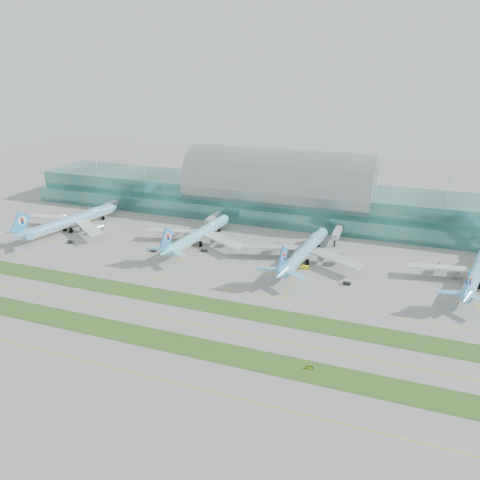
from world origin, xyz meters
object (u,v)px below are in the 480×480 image
at_px(airliner_c, 305,250).
at_px(airliner_a, 73,220).
at_px(terminal, 279,194).
at_px(airliner_b, 200,233).
at_px(taxiway_sign_east, 309,368).
at_px(airliner_d, 476,272).

bearing_deg(airliner_c, airliner_a, -172.70).
xyz_separation_m(terminal, airliner_b, (-27.10, -64.03, -8.29)).
distance_m(airliner_c, taxiway_sign_east, 89.49).
relative_size(terminal, airliner_b, 4.86).
distance_m(airliner_c, airliner_d, 78.38).
bearing_deg(taxiway_sign_east, airliner_a, 144.98).
xyz_separation_m(airliner_d, taxiway_sign_east, (-57.59, -87.65, -5.22)).
height_order(terminal, taxiway_sign_east, terminal).
relative_size(airliner_d, taxiway_sign_east, 27.69).
distance_m(airliner_a, airliner_b, 80.73).
bearing_deg(airliner_d, airliner_a, -166.16).
xyz_separation_m(terminal, airliner_d, (111.32, -67.67, -8.50)).
relative_size(terminal, airliner_d, 5.10).
distance_m(airliner_d, taxiway_sign_east, 105.00).
bearing_deg(airliner_b, airliner_d, 5.74).
relative_size(airliner_c, airliner_d, 1.08).
distance_m(airliner_a, airliner_c, 140.57).
height_order(airliner_c, taxiway_sign_east, airliner_c).
bearing_deg(airliner_a, airliner_d, 14.72).
relative_size(terminal, airliner_a, 4.71).
relative_size(airliner_a, taxiway_sign_east, 30.00).
bearing_deg(airliner_c, taxiway_sign_east, -69.75).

